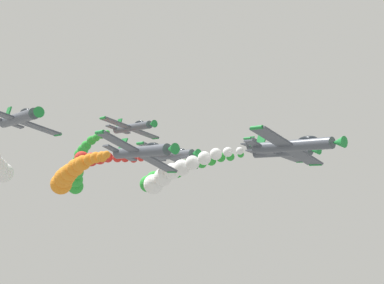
{
  "coord_description": "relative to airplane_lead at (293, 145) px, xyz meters",
  "views": [
    {
      "loc": [
        35.35,
        43.32,
        88.11
      ],
      "look_at": [
        0.0,
        0.0,
        92.72
      ],
      "focal_mm": 43.14,
      "sensor_mm": 36.0,
      "label": 1
    }
  ],
  "objects": [
    {
      "name": "smoke_trail_lead",
      "position": [
        0.48,
        -18.47,
        -2.47
      ],
      "size": [
        2.7,
        16.98,
        5.5
      ],
      "color": "white"
    },
    {
      "name": "smoke_trail_left_outer",
      "position": [
        0.89,
        -37.8,
        0.07
      ],
      "size": [
        4.31,
        15.3,
        2.51
      ],
      "color": "red"
    },
    {
      "name": "airplane_left_outer",
      "position": [
        -0.79,
        -20.47,
        -0.02
      ],
      "size": [
        9.18,
        10.35,
        3.49
      ],
      "rotation": [
        0.0,
        -0.32,
        0.0
      ],
      "color": "#474C56"
    },
    {
      "name": "airplane_high_slot",
      "position": [
        0.01,
        -28.7,
        4.3
      ],
      "size": [
        9.35,
        10.35,
        3.19
      ],
      "rotation": [
        0.0,
        -0.25,
        0.0
      ],
      "color": "#474C56"
    },
    {
      "name": "airplane_right_inner",
      "position": [
        10.25,
        -10.51,
        -0.47
      ],
      "size": [
        8.95,
        10.35,
        4.04
      ],
      "rotation": [
        0.0,
        -0.4,
        0.0
      ],
      "color": "#474C56"
    },
    {
      "name": "smoke_trail_left_inner",
      "position": [
        -11.13,
        -35.35,
        -2.39
      ],
      "size": [
        3.03,
        25.81,
        6.23
      ],
      "color": "green"
    },
    {
      "name": "airplane_trailing",
      "position": [
        19.5,
        -18.97,
        2.94
      ],
      "size": [
        9.32,
        10.35,
        3.25
      ],
      "rotation": [
        0.0,
        -0.27,
        0.0
      ],
      "color": "#474C56"
    },
    {
      "name": "airplane_lead",
      "position": [
        0.0,
        0.0,
        0.0
      ],
      "size": [
        9.12,
        10.35,
        3.57
      ],
      "rotation": [
        0.0,
        -0.34,
        0.0
      ],
      "color": "#474C56"
    },
    {
      "name": "smoke_trail_high_slot",
      "position": [
        -4.38,
        -55.47,
        -1.55
      ],
      "size": [
        8.74,
        27.33,
        10.71
      ],
      "color": "green"
    },
    {
      "name": "airplane_right_outer",
      "position": [
        -20.38,
        -20.6,
        2.2
      ],
      "size": [
        9.41,
        10.35,
        3.04
      ],
      "rotation": [
        0.0,
        -0.22,
        0.0
      ],
      "color": "#474C56"
    },
    {
      "name": "smoke_trail_right_inner",
      "position": [
        9.21,
        -29.4,
        -2.58
      ],
      "size": [
        3.89,
        18.03,
        5.28
      ],
      "color": "orange"
    },
    {
      "name": "airplane_left_inner",
      "position": [
        -10.92,
        -10.31,
        0.24
      ],
      "size": [
        9.44,
        10.35,
        2.96
      ],
      "rotation": [
        0.0,
        -0.2,
        0.0
      ],
      "color": "#474C56"
    }
  ]
}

